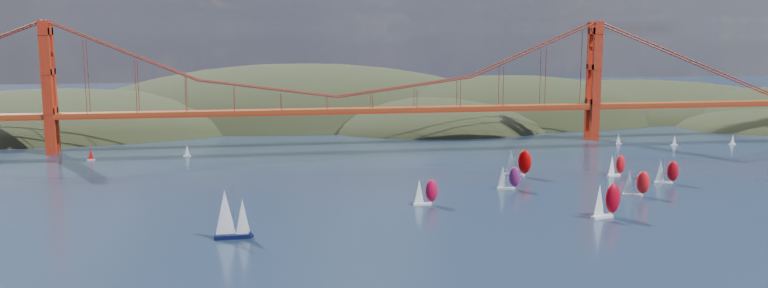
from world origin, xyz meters
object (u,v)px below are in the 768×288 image
racer_2 (636,182)px  racer_4 (666,171)px  sloop_navy (230,215)px  racer_3 (616,165)px  racer_rwb (508,177)px  racer_5 (517,162)px  racer_1 (606,200)px  racer_0 (425,191)px

racer_2 → racer_4: racer_2 is taller
sloop_navy → racer_3: size_ratio=1.62×
racer_4 → sloop_navy: bearing=-144.8°
racer_4 → racer_rwb: bearing=-161.9°
sloop_navy → racer_rwb: sloop_navy is taller
racer_4 → racer_5: racer_5 is taller
racer_4 → racer_2: bearing=-122.7°
racer_3 → racer_4: racer_4 is taller
racer_3 → racer_5: racer_5 is taller
sloop_navy → racer_5: sloop_navy is taller
racer_1 → racer_3: (30.57, 54.37, -1.00)m
sloop_navy → racer_3: 144.15m
racer_1 → racer_4: 57.26m
sloop_navy → racer_4: sloop_navy is taller
racer_4 → racer_3: bearing=144.3°
racer_0 → racer_4: (87.00, 16.46, 0.11)m
racer_3 → racer_5: bearing=155.5°
racer_0 → racer_1: racer_1 is taller
sloop_navy → racer_5: 116.92m
racer_1 → racer_2: 32.16m
racer_3 → racer_5: size_ratio=0.79×
sloop_navy → racer_rwb: size_ratio=1.61×
racer_3 → racer_rwb: racer_rwb is taller
racer_1 → racer_5: bearing=77.3°
sloop_navy → racer_1: sloop_navy is taller
racer_3 → racer_4: size_ratio=0.97×
racer_3 → racer_0: bearing=-171.9°
sloop_navy → racer_1: bearing=1.1°
racer_rwb → racer_5: bearing=76.7°
racer_4 → racer_5: (-45.00, 20.99, 0.92)m
sloop_navy → racer_3: (131.95, 58.01, -2.07)m
racer_0 → racer_2: bearing=-5.3°
racer_2 → sloop_navy: bearing=-141.9°
racer_5 → racer_1: bearing=-57.8°
racer_1 → racer_rwb: racer_1 is taller
racer_1 → racer_4: bearing=27.6°
racer_0 → racer_5: bearing=35.9°
racer_2 → racer_3: 31.88m
racer_0 → racer_5: racer_5 is taller
racer_1 → racer_4: (41.28, 39.67, -0.86)m
racer_0 → racer_2: (67.37, 0.57, 0.22)m
racer_2 → racer_rwb: racer_2 is taller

